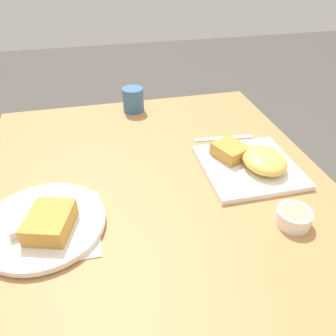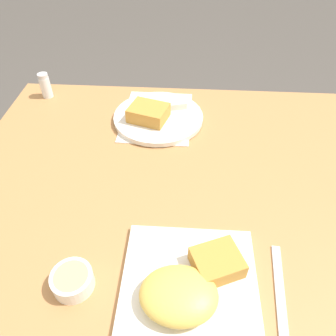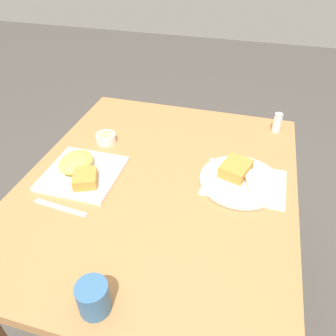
{
  "view_description": "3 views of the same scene",
  "coord_description": "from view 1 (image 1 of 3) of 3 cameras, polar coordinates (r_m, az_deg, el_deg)",
  "views": [
    {
      "loc": [
        -0.61,
        0.11,
        1.22
      ],
      "look_at": [
        0.03,
        -0.03,
        0.76
      ],
      "focal_mm": 35.0,
      "sensor_mm": 36.0,
      "label": 1
    },
    {
      "loc": [
        0.01,
        -0.54,
        1.28
      ],
      "look_at": [
        -0.02,
        0.01,
        0.75
      ],
      "focal_mm": 35.0,
      "sensor_mm": 36.0,
      "label": 2
    },
    {
      "loc": [
        0.79,
        0.25,
        1.42
      ],
      "look_at": [
        -0.04,
        0.02,
        0.75
      ],
      "focal_mm": 35.0,
      "sensor_mm": 36.0,
      "label": 3
    }
  ],
  "objects": [
    {
      "name": "coffee_mug",
      "position": [
        1.17,
        -6.09,
        11.76
      ],
      "size": [
        0.07,
        0.07,
        0.08
      ],
      "color": "#386693",
      "rests_on": "dining_table"
    },
    {
      "name": "sauce_ramekin",
      "position": [
        0.76,
        21.05,
        -7.95
      ],
      "size": [
        0.08,
        0.08,
        0.03
      ],
      "color": "white",
      "rests_on": "dining_table"
    },
    {
      "name": "menu_card",
      "position": [
        0.76,
        -21.89,
        -9.95
      ],
      "size": [
        0.21,
        0.27,
        0.0
      ],
      "rotation": [
        0.0,
        0.0,
        -0.02
      ],
      "color": "silver",
      "rests_on": "dining_table"
    },
    {
      "name": "dining_table",
      "position": [
        0.85,
        -1.82,
        -7.9
      ],
      "size": [
        1.07,
        0.89,
        0.71
      ],
      "color": "#B27A47",
      "rests_on": "ground_plane"
    },
    {
      "name": "butter_knife",
      "position": [
        1.02,
        9.73,
        5.12
      ],
      "size": [
        0.03,
        0.18,
        0.0
      ],
      "rotation": [
        0.0,
        0.0,
        1.48
      ],
      "color": "silver",
      "rests_on": "dining_table"
    },
    {
      "name": "plate_square_near",
      "position": [
        0.89,
        14.4,
        1.01
      ],
      "size": [
        0.24,
        0.24,
        0.06
      ],
      "color": "white",
      "rests_on": "dining_table"
    },
    {
      "name": "plate_oval_far",
      "position": [
        0.74,
        -20.93,
        -8.88
      ],
      "size": [
        0.26,
        0.26,
        0.05
      ],
      "color": "white",
      "rests_on": "menu_card"
    }
  ]
}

